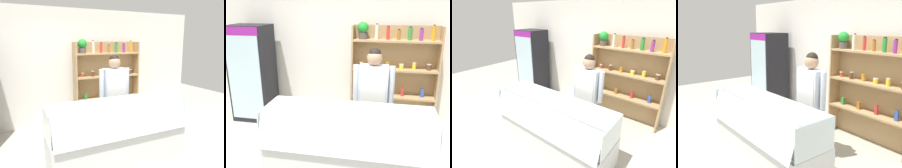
{
  "view_description": "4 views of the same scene",
  "coord_description": "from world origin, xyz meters",
  "views": [
    {
      "loc": [
        -1.34,
        -3.05,
        1.95
      ],
      "look_at": [
        0.44,
        0.68,
        1.14
      ],
      "focal_mm": 35.0,
      "sensor_mm": 36.0,
      "label": 1
    },
    {
      "loc": [
        0.63,
        -3.01,
        2.33
      ],
      "look_at": [
        -0.05,
        0.52,
        1.16
      ],
      "focal_mm": 40.0,
      "sensor_mm": 36.0,
      "label": 2
    },
    {
      "loc": [
        2.01,
        -2.0,
        2.38
      ],
      "look_at": [
        0.09,
        0.41,
        1.13
      ],
      "focal_mm": 28.0,
      "sensor_mm": 36.0,
      "label": 3
    },
    {
      "loc": [
        3.28,
        -2.0,
        2.11
      ],
      "look_at": [
        -0.02,
        0.61,
        1.12
      ],
      "focal_mm": 40.0,
      "sensor_mm": 36.0,
      "label": 4
    }
  ],
  "objects": [
    {
      "name": "ground_plane",
      "position": [
        0.0,
        0.0,
        0.0
      ],
      "size": [
        12.0,
        12.0,
        0.0
      ],
      "primitive_type": "plane",
      "color": "#B7B2A3"
    },
    {
      "name": "back_wall",
      "position": [
        0.0,
        2.03,
        1.35
      ],
      "size": [
        6.8,
        0.1,
        2.7
      ],
      "primitive_type": "cube",
      "color": "white",
      "rests_on": "ground"
    },
    {
      "name": "shelving_unit",
      "position": [
        0.77,
        1.77,
        1.11
      ],
      "size": [
        1.63,
        0.29,
        2.0
      ],
      "color": "tan",
      "rests_on": "ground"
    },
    {
      "name": "deli_display_case",
      "position": [
        0.19,
        -0.05,
        0.31
      ],
      "size": [
        2.26,
        0.76,
        1.01
      ],
      "color": "silver",
      "rests_on": "ground"
    },
    {
      "name": "shop_clerk",
      "position": [
        0.48,
        0.64,
        1.02
      ],
      "size": [
        0.63,
        0.25,
        1.71
      ],
      "color": "#4C4233",
      "rests_on": "ground"
    }
  ]
}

